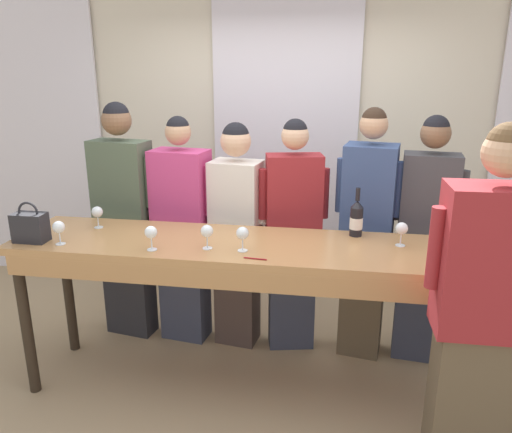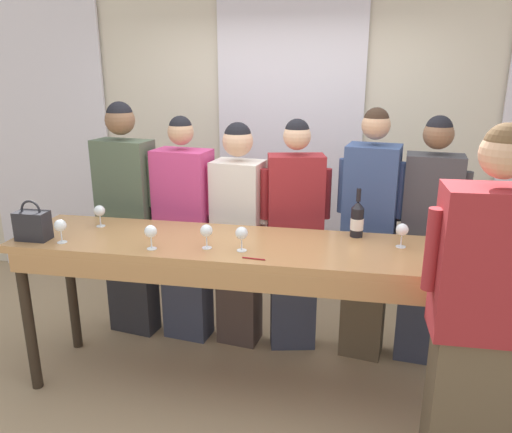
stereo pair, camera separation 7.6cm
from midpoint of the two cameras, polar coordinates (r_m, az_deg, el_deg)
ground_plane at (r=3.54m, az=0.44°, el=-18.97°), size 18.00×18.00×0.00m
wall_back at (r=4.62m, az=4.38°, el=8.51°), size 12.00×0.06×2.80m
curtain_panel_left at (r=5.40m, az=-22.36°, el=7.92°), size 1.29×0.03×2.69m
curtain_panel_center at (r=4.57m, az=4.27°, el=7.70°), size 1.29×0.03×2.69m
tasting_bar at (r=3.06m, az=0.39°, el=-5.17°), size 3.02×0.67×1.03m
wine_bottle at (r=3.20m, az=12.16°, el=-0.33°), size 0.08×0.08×0.31m
handbag at (r=3.36m, az=-23.58°, el=-0.89°), size 0.20×0.11×0.25m
wine_glass_front_left at (r=3.48m, az=-16.86°, el=0.57°), size 0.07×0.07×0.15m
wine_glass_front_mid at (r=2.89m, az=-0.90°, el=-1.98°), size 0.07×0.07×0.15m
wine_glass_front_right at (r=3.08m, az=17.04°, el=-1.52°), size 0.07×0.07×0.15m
wine_glass_center_left at (r=2.94m, az=-4.95°, el=-1.69°), size 0.07×0.07×0.15m
wine_glass_center_mid at (r=3.24m, az=-20.83°, el=-1.04°), size 0.07×0.07×0.15m
wine_glass_center_right at (r=2.98m, az=-11.22°, el=-1.77°), size 0.07×0.07×0.15m
pen at (r=2.80m, az=0.51°, el=-4.84°), size 0.13×0.02×0.01m
guest_olive_jacket at (r=3.93m, az=-13.92°, el=-0.15°), size 0.55×0.28×1.83m
guest_pink_top at (r=3.79m, az=-7.56°, el=-1.60°), size 0.52×0.30×1.73m
guest_cream_sweater at (r=3.69m, az=-1.39°, el=-1.92°), size 0.47×0.31×1.70m
guest_striped_shirt at (r=3.62m, az=5.04°, el=-2.14°), size 0.51×0.29×1.73m
guest_navy_coat at (r=3.60m, az=13.31°, el=-2.15°), size 0.47×0.33×1.81m
guest_beige_cap at (r=3.65m, az=19.55°, el=-2.59°), size 0.49×0.27×1.77m
host_pouring at (r=2.57m, az=25.06°, el=-10.90°), size 0.56×0.27×1.85m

